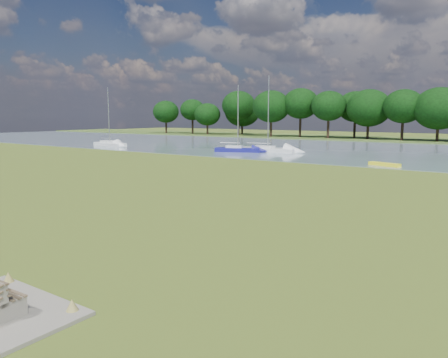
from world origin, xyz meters
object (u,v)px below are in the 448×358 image
Objects in this scene: kayak at (384,164)px; sailboat_0 at (237,148)px; sailboat_3 at (267,148)px; sailboat_2 at (109,143)px.

sailboat_0 is (-20.47, 5.41, 0.35)m from kayak.
sailboat_2 is at bearing -175.10° from sailboat_3.
sailboat_3 reaches higher than sailboat_2.
kayak is 43.34m from sailboat_2.
kayak is 0.36× the size of sailboat_0.
kayak is 19.04m from sailboat_3.
sailboat_2 reaches higher than kayak.
sailboat_2 is at bearing 164.31° from sailboat_0.
sailboat_3 is at bearing 20.94° from sailboat_2.
sailboat_3 is (25.89, 4.71, -0.03)m from sailboat_2.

